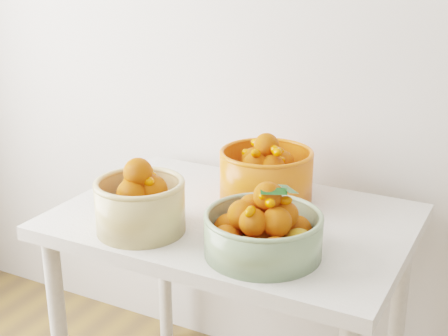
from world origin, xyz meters
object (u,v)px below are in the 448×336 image
at_px(bowl_cream, 140,203).
at_px(bowl_orange, 266,173).
at_px(table, 234,245).
at_px(bowl_green, 263,230).

relative_size(bowl_cream, bowl_orange, 0.89).
bearing_deg(bowl_orange, bowl_cream, -118.84).
bearing_deg(bowl_orange, table, -99.57).
bearing_deg(bowl_cream, table, 49.64).
bearing_deg(bowl_green, bowl_orange, 112.96).
xyz_separation_m(table, bowl_orange, (0.03, 0.16, 0.18)).
distance_m(bowl_cream, bowl_green, 0.35).
bearing_deg(table, bowl_green, -46.18).
xyz_separation_m(bowl_green, bowl_orange, (-0.15, 0.34, 0.02)).
xyz_separation_m(table, bowl_green, (0.17, -0.18, 0.16)).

